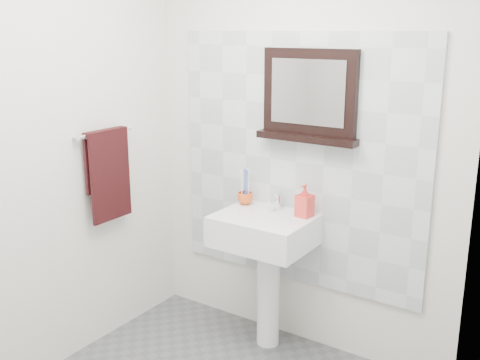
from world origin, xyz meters
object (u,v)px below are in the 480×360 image
object	(u,v)px
soap_dispenser	(305,201)
framed_mirror	(309,98)
toothbrush_cup	(245,198)
hand_towel	(108,168)
pedestal_sink	(265,244)

from	to	relation	value
soap_dispenser	framed_mirror	xyz separation A→B (m)	(-0.03, 0.08, 0.58)
toothbrush_cup	hand_towel	bearing A→B (deg)	-141.23
framed_mirror	pedestal_sink	bearing A→B (deg)	-131.84
pedestal_sink	hand_towel	size ratio (longest dim) A/B	1.75
pedestal_sink	toothbrush_cup	bearing A→B (deg)	152.80
toothbrush_cup	soap_dispenser	xyz separation A→B (m)	(0.41, -0.00, 0.06)
toothbrush_cup	framed_mirror	size ratio (longest dim) A/B	0.16
pedestal_sink	toothbrush_cup	xyz separation A→B (m)	(-0.21, 0.11, 0.22)
toothbrush_cup	soap_dispenser	size ratio (longest dim) A/B	0.50
pedestal_sink	hand_towel	world-z (taller)	hand_towel
pedestal_sink	soap_dispenser	distance (m)	0.36
pedestal_sink	toothbrush_cup	world-z (taller)	pedestal_sink
pedestal_sink	framed_mirror	size ratio (longest dim) A/B	1.57
toothbrush_cup	hand_towel	xyz separation A→B (m)	(-0.64, -0.52, 0.21)
pedestal_sink	framed_mirror	world-z (taller)	framed_mirror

